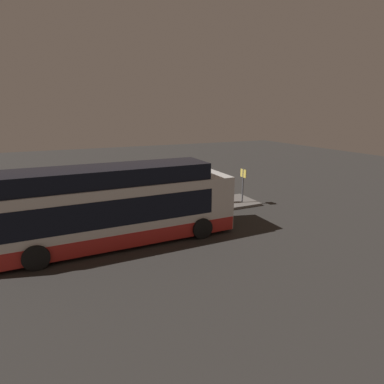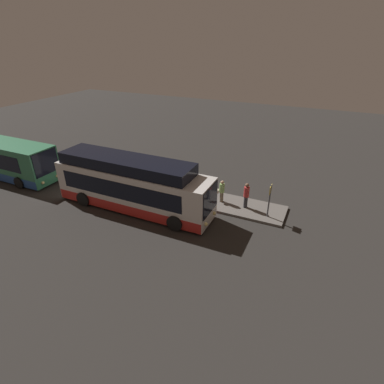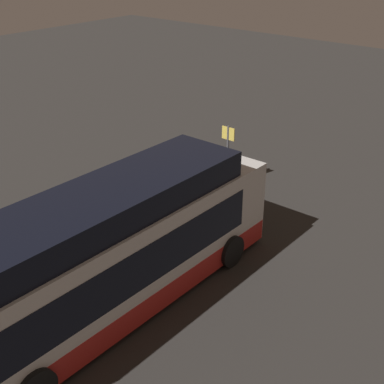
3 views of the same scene
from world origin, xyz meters
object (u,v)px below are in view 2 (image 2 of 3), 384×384
Objects in this scene: passenger_boarding at (246,194)px; passenger_waiting at (160,183)px; sign_post at (270,197)px; bus_lead at (132,186)px; passenger_with_bags at (222,190)px; suitcase at (168,188)px.

passenger_waiting is at bearing 119.37° from passenger_boarding.
bus_lead is at bearing -164.05° from sign_post.
passenger_with_bags is (5.40, 3.15, -0.62)m from bus_lead.
passenger_waiting reaches higher than suitcase.
bus_lead is 6.92× the size of passenger_with_bags.
bus_lead is at bearing -156.61° from passenger_waiting.
bus_lead reaches higher than passenger_waiting.
bus_lead is 6.81× the size of passenger_waiting.
passenger_boarding is (7.22, 3.07, -0.50)m from bus_lead.
passenger_with_bags reaches higher than suitcase.
passenger_waiting is at bearing -178.51° from sign_post.
passenger_boarding is at bearing 23.03° from bus_lead.
sign_post is at bearing -116.74° from passenger_with_bags.
passenger_waiting is (-6.42, -0.74, -0.10)m from passenger_boarding.
sign_post is at bearing 15.95° from bus_lead.
passenger_waiting is at bearing 70.97° from bus_lead.
bus_lead is at bearing 103.43° from passenger_with_bags.
passenger_waiting is 1.02× the size of passenger_with_bags.
sign_post is (8.07, 0.21, 0.54)m from passenger_waiting.
passenger_with_bags is at bearing -37.47° from passenger_waiting.
bus_lead is 4.95× the size of sign_post.
passenger_waiting is 0.88m from suitcase.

